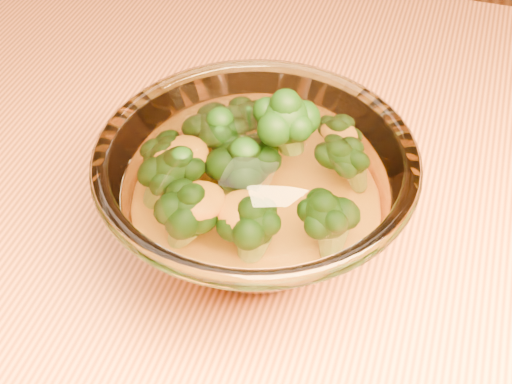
# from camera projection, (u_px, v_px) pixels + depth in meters

# --- Properties ---
(table) EXTENTS (1.20, 0.80, 0.75)m
(table) POSITION_uv_depth(u_px,v_px,m) (230.00, 317.00, 0.59)
(table) COLOR #D57440
(table) RESTS_ON ground
(glass_bowl) EXTENTS (0.21, 0.21, 0.09)m
(glass_bowl) POSITION_uv_depth(u_px,v_px,m) (256.00, 197.00, 0.48)
(glass_bowl) COLOR white
(glass_bowl) RESTS_ON table
(cheese_sauce) EXTENTS (0.12, 0.12, 0.03)m
(cheese_sauce) POSITION_uv_depth(u_px,v_px,m) (256.00, 217.00, 0.50)
(cheese_sauce) COLOR orange
(cheese_sauce) RESTS_ON glass_bowl
(broccoli_heap) EXTENTS (0.15, 0.13, 0.09)m
(broccoli_heap) POSITION_uv_depth(u_px,v_px,m) (249.00, 168.00, 0.48)
(broccoli_heap) COLOR black
(broccoli_heap) RESTS_ON cheese_sauce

